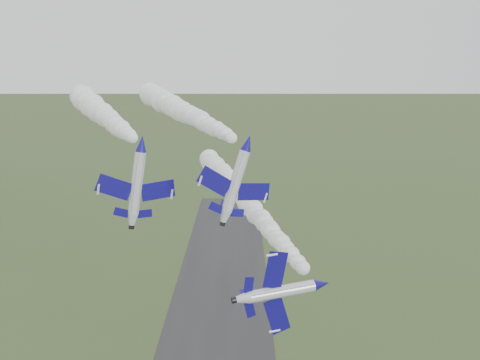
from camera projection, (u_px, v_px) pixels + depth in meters
name	position (u px, v px, depth m)	size (l,w,h in m)	color
jet_lead	(322.00, 284.00, 61.23)	(4.79, 11.55, 9.73)	silver
smoke_trail_jet_lead	(242.00, 197.00, 95.02)	(4.55, 66.14, 4.55)	white
jet_pair_left	(142.00, 144.00, 78.76)	(11.75, 13.63, 3.85)	silver
smoke_trail_jet_pair_left	(100.00, 112.00, 110.73)	(5.93, 65.53, 5.93)	white
jet_pair_right	(248.00, 143.00, 77.56)	(11.10, 13.41, 4.58)	silver
smoke_trail_jet_pair_right	(179.00, 110.00, 114.32)	(5.77, 74.40, 5.77)	white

